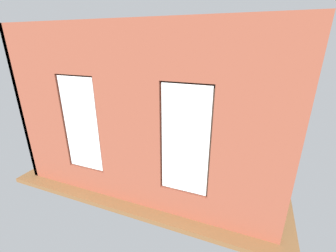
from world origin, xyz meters
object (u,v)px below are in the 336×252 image
couch_by_window (132,169)px  media_console (103,134)px  potted_plant_near_tv (95,139)px  potted_plant_corner_far_left (251,189)px  papasan_chair (163,118)px  candle_jar (169,132)px  coffee_table (169,136)px  potted_plant_foreground_right (141,107)px  potted_plant_by_left_couch (238,134)px  cup_ceramic (166,131)px  remote_gray (180,134)px  table_plant_small (157,130)px  couch_left (247,157)px  tv_flatscreen (102,118)px

couch_by_window → media_console: bearing=-38.4°
potted_plant_near_tv → potted_plant_corner_far_left: size_ratio=0.79×
papasan_chair → candle_jar: bearing=119.9°
coffee_table → potted_plant_foreground_right: (1.96, -1.79, 0.28)m
potted_plant_by_left_couch → cup_ceramic: bearing=23.1°
remote_gray → potted_plant_by_left_couch: bearing=24.7°
table_plant_small → potted_plant_foreground_right: potted_plant_foreground_right is taller
couch_left → papasan_chair: bearing=-120.3°
candle_jar → potted_plant_corner_far_left: size_ratio=0.11×
couch_left → table_plant_small: size_ratio=8.76×
cup_ceramic → table_plant_small: 0.33m
potted_plant_corner_far_left → media_console: bearing=-20.3°
cup_ceramic → candle_jar: size_ratio=0.72×
remote_gray → papasan_chair: size_ratio=0.16×
media_console → potted_plant_foreground_right: (-0.30, -2.16, 0.43)m
coffee_table → candle_jar: candle_jar is taller
tv_flatscreen → potted_plant_near_tv: bearing=117.1°
couch_left → potted_plant_near_tv: potted_plant_near_tv is taller
couch_left → remote_gray: couch_left is taller
couch_left → coffee_table: 2.45m
couch_by_window → potted_plant_corner_far_left: size_ratio=1.70×
remote_gray → papasan_chair: 1.74m
remote_gray → tv_flatscreen: 2.67m
cup_ceramic → media_console: bearing=12.8°
couch_by_window → potted_plant_foreground_right: 4.26m
candle_jar → potted_plant_by_left_couch: 2.27m
cup_ceramic → potted_plant_corner_far_left: size_ratio=0.08×
couch_left → cup_ceramic: 2.62m
couch_left → potted_plant_foreground_right: bearing=-117.3°
remote_gray → tv_flatscreen: bearing=-171.6°
candle_jar → potted_plant_corner_far_left: 3.35m
media_console → papasan_chair: (-1.43, -1.81, 0.18)m
remote_gray → potted_plant_near_tv: 2.59m
couch_by_window → cup_ceramic: couch_by_window is taller
coffee_table → tv_flatscreen: size_ratio=1.32×
potted_plant_near_tv → couch_left: bearing=-165.9°
couch_by_window → potted_plant_corner_far_left: bearing=177.8°
remote_gray → potted_plant_near_tv: size_ratio=0.19×
couch_by_window → potted_plant_foreground_right: (1.81, -3.84, 0.35)m
cup_ceramic → couch_by_window: bearing=90.2°
papasan_chair → potted_plant_corner_far_left: size_ratio=0.91×
potted_plant_near_tv → potted_plant_by_left_couch: potted_plant_near_tv is taller
media_console → candle_jar: bearing=-170.7°
cup_ceramic → potted_plant_near_tv: (1.56, 1.55, 0.10)m
couch_by_window → coffee_table: (-0.14, -2.05, 0.07)m
papasan_chair → coffee_table: bearing=119.9°
potted_plant_near_tv → potted_plant_foreground_right: size_ratio=0.89×
couch_by_window → potted_plant_by_left_couch: bearing=-125.0°
media_console → potted_plant_by_left_couch: bearing=-161.8°
table_plant_small → tv_flatscreen: (1.90, 0.24, 0.25)m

